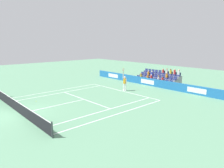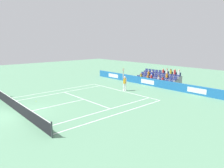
% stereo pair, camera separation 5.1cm
% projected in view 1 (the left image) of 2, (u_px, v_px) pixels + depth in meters
% --- Properties ---
extents(ground_plane, '(80.00, 80.00, 0.00)m').
position_uv_depth(ground_plane, '(20.00, 114.00, 16.97)').
color(ground_plane, '#669E77').
extents(line_baseline, '(10.97, 0.10, 0.01)m').
position_uv_depth(line_baseline, '(122.00, 91.00, 24.78)').
color(line_baseline, white).
rests_on(line_baseline, ground).
extents(line_service, '(8.23, 0.10, 0.01)m').
position_uv_depth(line_service, '(84.00, 99.00, 21.17)').
color(line_service, white).
rests_on(line_service, ground).
extents(line_centre_service, '(0.10, 6.40, 0.01)m').
position_uv_depth(line_centre_service, '(55.00, 106.00, 19.07)').
color(line_centre_service, white).
rests_on(line_centre_service, ground).
extents(line_singles_sideline_left, '(0.10, 11.89, 0.01)m').
position_uv_depth(line_singles_sideline_left, '(61.00, 93.00, 23.87)').
color(line_singles_sideline_left, white).
rests_on(line_singles_sideline_left, ground).
extents(line_singles_sideline_right, '(0.10, 11.89, 0.01)m').
position_uv_depth(line_singles_sideline_right, '(107.00, 110.00, 17.88)').
color(line_singles_sideline_right, white).
rests_on(line_singles_sideline_right, ground).
extents(line_doubles_sideline_left, '(0.10, 11.89, 0.01)m').
position_uv_depth(line_doubles_sideline_left, '(55.00, 91.00, 24.86)').
color(line_doubles_sideline_left, white).
rests_on(line_doubles_sideline_left, ground).
extents(line_doubles_sideline_right, '(0.10, 11.89, 0.01)m').
position_uv_depth(line_doubles_sideline_right, '(118.00, 114.00, 16.89)').
color(line_doubles_sideline_right, white).
rests_on(line_doubles_sideline_right, ground).
extents(line_centre_mark, '(0.10, 0.20, 0.01)m').
position_uv_depth(line_centre_mark, '(121.00, 91.00, 24.71)').
color(line_centre_mark, white).
rests_on(line_centre_mark, ground).
extents(sponsor_barrier, '(20.66, 0.22, 1.01)m').
position_uv_depth(sponsor_barrier, '(148.00, 82.00, 27.93)').
color(sponsor_barrier, '#1E66AD').
rests_on(sponsor_barrier, ground).
extents(tennis_net, '(11.97, 0.10, 1.07)m').
position_uv_depth(tennis_net, '(19.00, 108.00, 16.87)').
color(tennis_net, '#33383D').
rests_on(tennis_net, ground).
extents(tennis_player, '(0.54, 0.41, 2.85)m').
position_uv_depth(tennis_player, '(125.00, 83.00, 24.70)').
color(tennis_player, white).
rests_on(tennis_player, ground).
extents(stadium_stand, '(6.20, 2.85, 2.21)m').
position_uv_depth(stadium_stand, '(158.00, 79.00, 29.42)').
color(stadium_stand, gray).
rests_on(stadium_stand, ground).
extents(loose_tennis_ball, '(0.07, 0.07, 0.07)m').
position_uv_depth(loose_tennis_ball, '(36.00, 101.00, 20.32)').
color(loose_tennis_ball, '#D1E533').
rests_on(loose_tennis_ball, ground).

